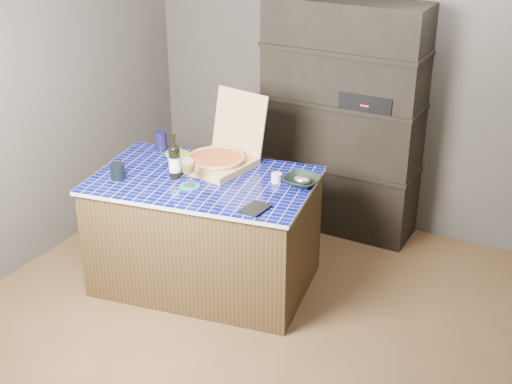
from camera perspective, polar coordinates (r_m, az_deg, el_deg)
The scene contains 14 objects.
room at distance 4.07m, azimuth -1.19°, elevation 4.16°, with size 3.50×3.50×3.50m.
shelving_unit at distance 5.48m, azimuth 6.91°, elevation 5.80°, with size 1.20×0.41×1.80m.
kitchen_island at distance 4.88m, azimuth -4.11°, elevation -3.18°, with size 1.58×1.15×0.79m.
pizza_box at distance 4.86m, azimuth -3.00°, elevation 2.80°, with size 0.50×0.58×0.47m.
mead_bottle at distance 4.69m, azimuth -6.52°, elevation 2.48°, with size 0.08×0.08×0.30m.
teal_trivet at distance 4.60m, azimuth -5.34°, elevation 0.46°, with size 0.13×0.13×0.01m, color #177976.
wine_glass at distance 4.54m, azimuth -5.42°, elevation 2.08°, with size 0.09×0.09×0.20m.
tumbler at distance 4.75m, azimuth -11.01°, elevation 1.63°, with size 0.10×0.10×0.11m, color black.
dvd_case at distance 4.28m, azimuth -0.04°, elevation -1.34°, with size 0.13×0.18×0.01m, color black.
bowl at distance 4.60m, azimuth 3.70°, elevation 0.87°, with size 0.23×0.23×0.06m, color black.
foil_contents at distance 4.59m, azimuth 3.71°, elevation 1.00°, with size 0.11×0.09×0.05m, color silver.
white_jar at distance 4.63m, azimuth 1.65°, elevation 1.14°, with size 0.07×0.07×0.06m, color silver.
navy_cup at distance 5.18m, azimuth -7.61°, elevation 4.08°, with size 0.09×0.09×0.14m, color black.
green_trivet at distance 5.11m, azimuth -6.30°, elevation 3.03°, with size 0.17×0.17×0.01m, color olive.
Camera 1 is at (1.90, -3.29, 2.72)m, focal length 50.00 mm.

